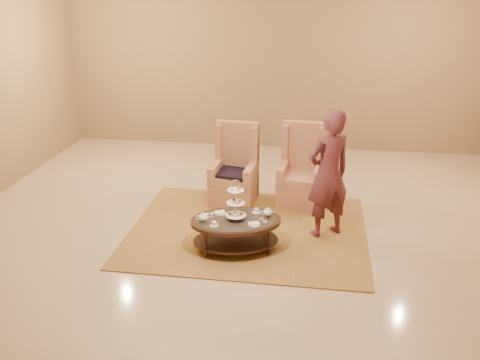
% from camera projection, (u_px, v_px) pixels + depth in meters
% --- Properties ---
extents(ground, '(8.00, 8.00, 0.00)m').
position_uv_depth(ground, '(243.00, 236.00, 7.07)').
color(ground, '#CBB297').
rests_on(ground, ground).
extents(ceiling, '(8.00, 8.00, 0.02)m').
position_uv_depth(ceiling, '(243.00, 236.00, 7.07)').
color(ceiling, beige).
rests_on(ceiling, ground).
extents(wall_back, '(8.00, 0.04, 3.50)m').
position_uv_depth(wall_back, '(272.00, 58.00, 10.13)').
color(wall_back, '#987A53').
rests_on(wall_back, ground).
extents(rug, '(3.16, 2.64, 0.02)m').
position_uv_depth(rug, '(248.00, 230.00, 7.21)').
color(rug, '#AF8A3E').
rests_on(rug, ground).
extents(tea_table, '(1.27, 1.02, 0.94)m').
position_uv_depth(tea_table, '(236.00, 225.00, 6.60)').
color(tea_table, black).
rests_on(tea_table, ground).
extents(armchair_left, '(0.70, 0.72, 1.19)m').
position_uv_depth(armchair_left, '(235.00, 176.00, 8.03)').
color(armchair_left, tan).
rests_on(armchair_left, ground).
extents(armchair_right, '(0.70, 0.73, 1.21)m').
position_uv_depth(armchair_right, '(302.00, 177.00, 7.98)').
color(armchair_right, tan).
rests_on(armchair_right, ground).
extents(person, '(0.75, 0.69, 1.71)m').
position_uv_depth(person, '(328.00, 174.00, 6.80)').
color(person, '#58252C').
rests_on(person, ground).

